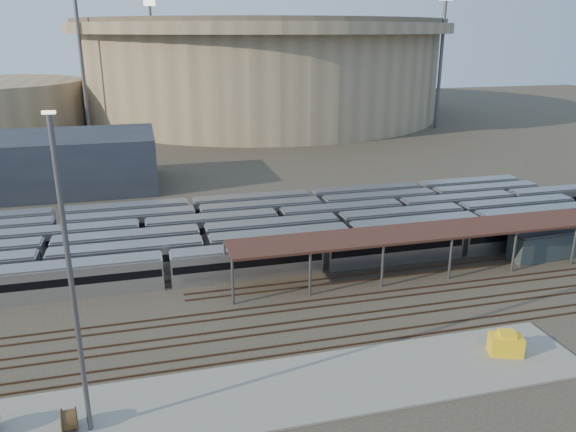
{
  "coord_description": "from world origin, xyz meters",
  "views": [
    {
      "loc": [
        -16.04,
        -52.6,
        27.92
      ],
      "look_at": [
        0.87,
        12.0,
        5.79
      ],
      "focal_mm": 35.0,
      "sensor_mm": 36.0,
      "label": 1
    }
  ],
  "objects_px": {
    "teal_boxcar": "(561,243)",
    "yard_light_pole": "(71,284)",
    "yellow_equipment": "(506,345)",
    "cable_reel_east": "(69,420)"
  },
  "relations": [
    {
      "from": "cable_reel_east",
      "to": "yellow_equipment",
      "type": "xyz_separation_m",
      "value": [
        36.89,
        0.9,
        0.01
      ]
    },
    {
      "from": "yard_light_pole",
      "to": "yellow_equipment",
      "type": "xyz_separation_m",
      "value": [
        35.48,
        1.12,
        -10.75
      ]
    },
    {
      "from": "teal_boxcar",
      "to": "yard_light_pole",
      "type": "bearing_deg",
      "value": -164.07
    },
    {
      "from": "yard_light_pole",
      "to": "yellow_equipment",
      "type": "distance_m",
      "value": 37.09
    },
    {
      "from": "teal_boxcar",
      "to": "yellow_equipment",
      "type": "xyz_separation_m",
      "value": [
        -21.3,
        -18.83,
        -0.62
      ]
    },
    {
      "from": "teal_boxcar",
      "to": "yard_light_pole",
      "type": "xyz_separation_m",
      "value": [
        -56.78,
        -19.95,
        10.13
      ]
    },
    {
      "from": "teal_boxcar",
      "to": "yard_light_pole",
      "type": "relative_size",
      "value": 0.64
    },
    {
      "from": "cable_reel_east",
      "to": "teal_boxcar",
      "type": "bearing_deg",
      "value": 18.73
    },
    {
      "from": "yellow_equipment",
      "to": "yard_light_pole",
      "type": "bearing_deg",
      "value": -158.26
    },
    {
      "from": "teal_boxcar",
      "to": "cable_reel_east",
      "type": "bearing_deg",
      "value": -164.7
    }
  ]
}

